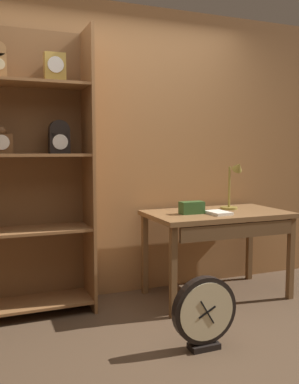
% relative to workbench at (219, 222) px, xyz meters
% --- Properties ---
extents(ground_plane, '(10.00, 10.00, 0.00)m').
position_rel_workbench_xyz_m(ground_plane, '(-0.81, -0.93, -0.68)').
color(ground_plane, '#4C3826').
extents(back_wood_panel, '(4.80, 0.05, 2.60)m').
position_rel_workbench_xyz_m(back_wood_panel, '(-0.81, 0.46, 0.62)').
color(back_wood_panel, '#9E6B3D').
rests_on(back_wood_panel, ground).
extents(workbench, '(1.24, 0.71, 0.77)m').
position_rel_workbench_xyz_m(workbench, '(0.00, 0.00, 0.00)').
color(workbench, brown).
rests_on(workbench, ground).
extents(desk_lamp, '(0.19, 0.20, 0.46)m').
position_rel_workbench_xyz_m(desk_lamp, '(0.22, 0.10, 0.32)').
color(desk_lamp, olive).
rests_on(desk_lamp, workbench).
extents(toolbox_small, '(0.21, 0.10, 0.11)m').
position_rel_workbench_xyz_m(toolbox_small, '(-0.26, 0.01, 0.14)').
color(toolbox_small, '#2D5123').
rests_on(toolbox_small, workbench).
extents(open_repair_manual, '(0.17, 0.23, 0.02)m').
position_rel_workbench_xyz_m(open_repair_manual, '(-0.07, -0.10, 0.10)').
color(open_repair_manual, silver).
rests_on(open_repair_manual, workbench).
extents(round_clock_large, '(0.45, 0.11, 0.49)m').
position_rel_workbench_xyz_m(round_clock_large, '(-0.60, -0.83, -0.43)').
color(round_clock_large, black).
rests_on(round_clock_large, ground).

